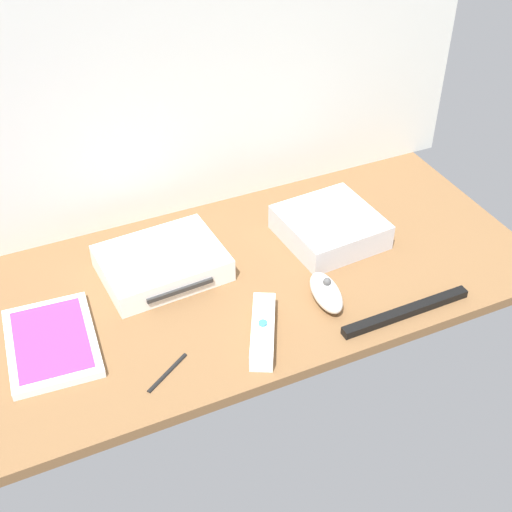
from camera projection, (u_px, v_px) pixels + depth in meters
ground_plane at (256, 278)px, 124.75cm from camera, size 100.00×48.00×2.00cm
back_wall at (198, 51)px, 121.56cm from camera, size 110.00×1.20×64.00cm
game_console at (162, 263)px, 122.91cm from camera, size 21.94×17.48×4.40cm
mini_computer at (330, 226)px, 130.72cm from camera, size 18.12×18.12×5.30cm
game_case at (52, 342)px, 109.81cm from camera, size 14.98×19.96×1.56cm
remote_wand at (263, 331)px, 110.76cm from camera, size 9.94×14.82×3.40cm
remote_nunchuk at (326, 292)px, 117.11cm from camera, size 5.54×10.45×5.10cm
sensor_bar at (406, 312)px, 115.37cm from camera, size 24.02×2.09×1.40cm
stylus_pen at (167, 372)px, 105.57cm from camera, size 7.94×5.47×0.70cm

